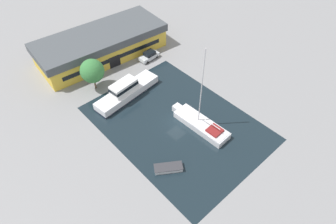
{
  "coord_description": "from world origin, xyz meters",
  "views": [
    {
      "loc": [
        -23.61,
        -23.88,
        36.55
      ],
      "look_at": [
        0.0,
        2.14,
        1.0
      ],
      "focal_mm": 32.0,
      "sensor_mm": 36.0,
      "label": 1
    }
  ],
  "objects_px": {
    "quay_tree_near_building": "(92,71)",
    "warehouse_building": "(101,44)",
    "small_dinghy": "(168,168)",
    "motor_cruiser": "(126,91)",
    "parked_car": "(149,56)",
    "sailboat_moored": "(201,124)"
  },
  "relations": [
    {
      "from": "small_dinghy",
      "to": "warehouse_building",
      "type": "bearing_deg",
      "value": 17.57
    },
    {
      "from": "warehouse_building",
      "to": "small_dinghy",
      "type": "distance_m",
      "value": 31.91
    },
    {
      "from": "motor_cruiser",
      "to": "parked_car",
      "type": "bearing_deg",
      "value": -65.76
    },
    {
      "from": "warehouse_building",
      "to": "motor_cruiser",
      "type": "distance_m",
      "value": 14.48
    },
    {
      "from": "quay_tree_near_building",
      "to": "small_dinghy",
      "type": "xyz_separation_m",
      "value": [
        -2.09,
        -22.42,
        -3.59
      ]
    },
    {
      "from": "warehouse_building",
      "to": "parked_car",
      "type": "height_order",
      "value": "warehouse_building"
    },
    {
      "from": "warehouse_building",
      "to": "quay_tree_near_building",
      "type": "distance_m",
      "value": 10.77
    },
    {
      "from": "quay_tree_near_building",
      "to": "parked_car",
      "type": "bearing_deg",
      "value": 1.7
    },
    {
      "from": "warehouse_building",
      "to": "quay_tree_near_building",
      "type": "bearing_deg",
      "value": -125.97
    },
    {
      "from": "parked_car",
      "to": "motor_cruiser",
      "type": "xyz_separation_m",
      "value": [
        -10.39,
        -6.13,
        0.38
      ]
    },
    {
      "from": "warehouse_building",
      "to": "small_dinghy",
      "type": "bearing_deg",
      "value": -101.76
    },
    {
      "from": "warehouse_building",
      "to": "quay_tree_near_building",
      "type": "height_order",
      "value": "quay_tree_near_building"
    },
    {
      "from": "small_dinghy",
      "to": "quay_tree_near_building",
      "type": "bearing_deg",
      "value": 28.79
    },
    {
      "from": "motor_cruiser",
      "to": "warehouse_building",
      "type": "bearing_deg",
      "value": -22.71
    },
    {
      "from": "parked_car",
      "to": "small_dinghy",
      "type": "xyz_separation_m",
      "value": [
        -15.39,
        -22.81,
        -0.49
      ]
    },
    {
      "from": "quay_tree_near_building",
      "to": "parked_car",
      "type": "distance_m",
      "value": 13.66
    },
    {
      "from": "quay_tree_near_building",
      "to": "sailboat_moored",
      "type": "bearing_deg",
      "value": -69.61
    },
    {
      "from": "sailboat_moored",
      "to": "quay_tree_near_building",
      "type": "bearing_deg",
      "value": 107.84
    },
    {
      "from": "quay_tree_near_building",
      "to": "small_dinghy",
      "type": "height_order",
      "value": "quay_tree_near_building"
    },
    {
      "from": "small_dinghy",
      "to": "motor_cruiser",
      "type": "bearing_deg",
      "value": 17.43
    },
    {
      "from": "warehouse_building",
      "to": "motor_cruiser",
      "type": "xyz_separation_m",
      "value": [
        -4.07,
        -13.83,
        -1.36
      ]
    },
    {
      "from": "quay_tree_near_building",
      "to": "warehouse_building",
      "type": "bearing_deg",
      "value": 49.23
    }
  ]
}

